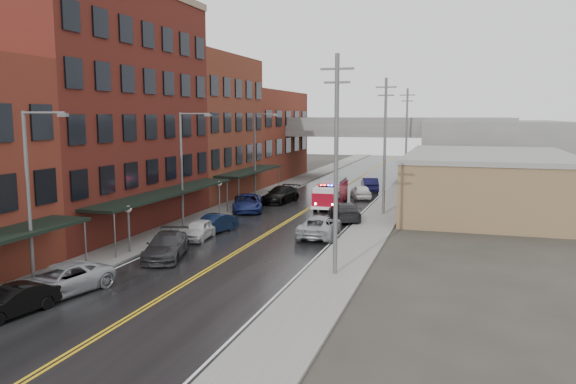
# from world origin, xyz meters

# --- Properties ---
(ground) EXTENTS (220.00, 220.00, 0.00)m
(ground) POSITION_xyz_m (0.00, 0.00, 0.00)
(ground) COLOR #2D2B26
(ground) RESTS_ON ground
(road) EXTENTS (11.00, 160.00, 0.02)m
(road) POSITION_xyz_m (0.00, 30.00, 0.01)
(road) COLOR black
(road) RESTS_ON ground
(sidewalk_left) EXTENTS (3.00, 160.00, 0.15)m
(sidewalk_left) POSITION_xyz_m (-7.30, 30.00, 0.07)
(sidewalk_left) COLOR slate
(sidewalk_left) RESTS_ON ground
(sidewalk_right) EXTENTS (3.00, 160.00, 0.15)m
(sidewalk_right) POSITION_xyz_m (7.30, 30.00, 0.07)
(sidewalk_right) COLOR slate
(sidewalk_right) RESTS_ON ground
(curb_left) EXTENTS (0.30, 160.00, 0.15)m
(curb_left) POSITION_xyz_m (-5.65, 30.00, 0.07)
(curb_left) COLOR gray
(curb_left) RESTS_ON ground
(curb_right) EXTENTS (0.30, 160.00, 0.15)m
(curb_right) POSITION_xyz_m (5.65, 30.00, 0.07)
(curb_right) COLOR gray
(curb_right) RESTS_ON ground
(brick_building_b) EXTENTS (9.00, 20.00, 18.00)m
(brick_building_b) POSITION_xyz_m (-13.30, 23.00, 9.00)
(brick_building_b) COLOR #541A16
(brick_building_b) RESTS_ON ground
(brick_building_c) EXTENTS (9.00, 15.00, 15.00)m
(brick_building_c) POSITION_xyz_m (-13.30, 40.50, 7.50)
(brick_building_c) COLOR brown
(brick_building_c) RESTS_ON ground
(brick_building_far) EXTENTS (9.00, 20.00, 12.00)m
(brick_building_far) POSITION_xyz_m (-13.30, 58.00, 6.00)
(brick_building_far) COLOR maroon
(brick_building_far) RESTS_ON ground
(tan_building) EXTENTS (14.00, 22.00, 5.00)m
(tan_building) POSITION_xyz_m (16.00, 40.00, 2.50)
(tan_building) COLOR olive
(tan_building) RESTS_ON ground
(right_far_block) EXTENTS (18.00, 30.00, 8.00)m
(right_far_block) POSITION_xyz_m (18.00, 70.00, 4.00)
(right_far_block) COLOR slate
(right_far_block) RESTS_ON ground
(awning_1) EXTENTS (2.60, 18.00, 3.09)m
(awning_1) POSITION_xyz_m (-7.49, 23.00, 2.99)
(awning_1) COLOR black
(awning_1) RESTS_ON ground
(awning_2) EXTENTS (2.60, 13.00, 3.09)m
(awning_2) POSITION_xyz_m (-7.49, 40.50, 2.99)
(awning_2) COLOR black
(awning_2) RESTS_ON ground
(globe_lamp_1) EXTENTS (0.44, 0.44, 3.12)m
(globe_lamp_1) POSITION_xyz_m (-6.40, 16.00, 2.31)
(globe_lamp_1) COLOR #59595B
(globe_lamp_1) RESTS_ON ground
(globe_lamp_2) EXTENTS (0.44, 0.44, 3.12)m
(globe_lamp_2) POSITION_xyz_m (-6.40, 30.00, 2.31)
(globe_lamp_2) COLOR #59595B
(globe_lamp_2) RESTS_ON ground
(street_lamp_0) EXTENTS (2.64, 0.22, 9.00)m
(street_lamp_0) POSITION_xyz_m (-6.55, 8.00, 5.19)
(street_lamp_0) COLOR #59595B
(street_lamp_0) RESTS_ON ground
(street_lamp_1) EXTENTS (2.64, 0.22, 9.00)m
(street_lamp_1) POSITION_xyz_m (-6.55, 24.00, 5.19)
(street_lamp_1) COLOR #59595B
(street_lamp_1) RESTS_ON ground
(street_lamp_2) EXTENTS (2.64, 0.22, 9.00)m
(street_lamp_2) POSITION_xyz_m (-6.55, 40.00, 5.19)
(street_lamp_2) COLOR #59595B
(street_lamp_2) RESTS_ON ground
(utility_pole_0) EXTENTS (1.80, 0.24, 12.00)m
(utility_pole_0) POSITION_xyz_m (7.20, 15.00, 6.31)
(utility_pole_0) COLOR #59595B
(utility_pole_0) RESTS_ON ground
(utility_pole_1) EXTENTS (1.80, 0.24, 12.00)m
(utility_pole_1) POSITION_xyz_m (7.20, 35.00, 6.31)
(utility_pole_1) COLOR #59595B
(utility_pole_1) RESTS_ON ground
(utility_pole_2) EXTENTS (1.80, 0.24, 12.00)m
(utility_pole_2) POSITION_xyz_m (7.20, 55.00, 6.31)
(utility_pole_2) COLOR #59595B
(utility_pole_2) RESTS_ON ground
(overpass) EXTENTS (40.00, 10.00, 7.50)m
(overpass) POSITION_xyz_m (0.00, 62.00, 5.99)
(overpass) COLOR slate
(overpass) RESTS_ON ground
(fire_truck) EXTENTS (3.17, 7.27, 2.61)m
(fire_truck) POSITION_xyz_m (1.79, 37.71, 1.42)
(fire_truck) COLOR maroon
(fire_truck) RESTS_ON ground
(parked_car_left_1) EXTENTS (2.16, 4.26, 1.34)m
(parked_car_left_1) POSITION_xyz_m (-5.00, 4.70, 0.67)
(parked_car_left_1) COLOR black
(parked_car_left_1) RESTS_ON ground
(parked_car_left_2) EXTENTS (3.69, 5.78, 1.48)m
(parked_car_left_2) POSITION_xyz_m (-5.00, 7.75, 0.74)
(parked_car_left_2) COLOR #95989D
(parked_car_left_2) RESTS_ON ground
(parked_car_left_3) EXTENTS (3.58, 5.73, 1.55)m
(parked_car_left_3) POSITION_xyz_m (-3.60, 15.70, 0.77)
(parked_car_left_3) COLOR #29292B
(parked_car_left_3) RESTS_ON ground
(parked_car_left_4) EXTENTS (2.02, 4.22, 1.39)m
(parked_car_left_4) POSITION_xyz_m (-4.11, 21.20, 0.70)
(parked_car_left_4) COLOR silver
(parked_car_left_4) RESTS_ON ground
(parked_car_left_5) EXTENTS (2.69, 4.50, 1.40)m
(parked_car_left_5) POSITION_xyz_m (-3.97, 23.40, 0.70)
(parked_car_left_5) COLOR black
(parked_car_left_5) RESTS_ON ground
(parked_car_left_6) EXTENTS (4.36, 6.21, 1.57)m
(parked_car_left_6) POSITION_xyz_m (-5.00, 33.20, 0.79)
(parked_car_left_6) COLOR navy
(parked_car_left_6) RESTS_ON ground
(parked_car_left_7) EXTENTS (3.03, 5.88, 1.63)m
(parked_car_left_7) POSITION_xyz_m (-3.73, 39.20, 0.82)
(parked_car_left_7) COLOR black
(parked_car_left_7) RESTS_ON ground
(parked_car_right_0) EXTENTS (2.89, 5.77, 1.57)m
(parked_car_right_0) POSITION_xyz_m (3.96, 24.52, 0.78)
(parked_car_right_0) COLOR #9A9EA2
(parked_car_right_0) RESTS_ON ground
(parked_car_right_1) EXTENTS (3.88, 5.80, 1.56)m
(parked_car_right_1) POSITION_xyz_m (4.46, 31.32, 0.78)
(parked_car_right_1) COLOR black
(parked_car_right_1) RESTS_ON ground
(parked_car_right_2) EXTENTS (3.17, 4.78, 1.51)m
(parked_car_right_2) POSITION_xyz_m (3.60, 44.13, 0.76)
(parked_car_right_2) COLOR silver
(parked_car_right_2) RESTS_ON ground
(parked_car_right_3) EXTENTS (2.86, 5.22, 1.63)m
(parked_car_right_3) POSITION_xyz_m (3.60, 50.19, 0.82)
(parked_car_right_3) COLOR black
(parked_car_right_3) RESTS_ON ground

